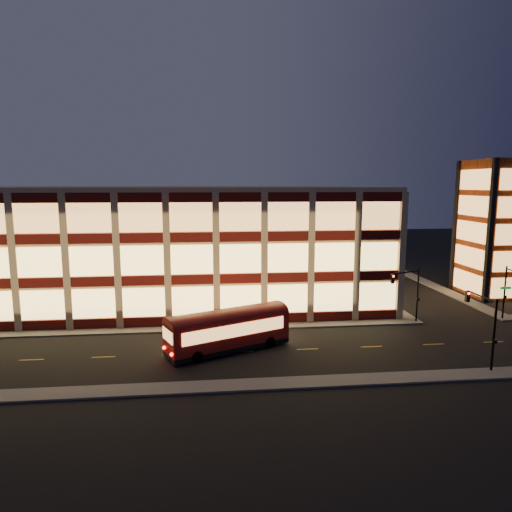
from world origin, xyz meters
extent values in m
plane|color=black|center=(0.00, 0.00, 0.00)|extent=(200.00, 200.00, 0.00)
cube|color=#514F4C|center=(-3.00, 1.00, 0.07)|extent=(54.00, 2.00, 0.15)
cube|color=#514F4C|center=(23.00, 17.00, 0.07)|extent=(2.00, 30.00, 0.15)
cube|color=#514F4C|center=(34.00, 17.00, 0.07)|extent=(2.00, 30.00, 0.15)
cube|color=#514F4C|center=(0.00, -13.00, 0.07)|extent=(100.00, 2.00, 0.15)
cube|color=tan|center=(-3.00, 17.00, 7.00)|extent=(50.00, 30.00, 14.00)
cube|color=tan|center=(-3.00, 17.00, 14.25)|extent=(50.40, 30.40, 0.50)
cube|color=#470C0A|center=(-3.00, 1.88, 0.65)|extent=(50.10, 0.25, 1.00)
cube|color=#E9BD62|center=(-3.00, 1.90, 2.75)|extent=(49.00, 0.20, 3.00)
cube|color=#470C0A|center=(22.12, 17.00, 0.65)|extent=(0.25, 30.10, 1.00)
cube|color=#E9BD62|center=(22.10, 17.00, 2.75)|extent=(0.20, 29.00, 3.00)
cube|color=#470C0A|center=(-3.00, 1.88, 5.05)|extent=(50.10, 0.25, 1.00)
cube|color=#E9BD62|center=(-3.00, 1.90, 7.15)|extent=(49.00, 0.20, 3.00)
cube|color=#470C0A|center=(22.12, 17.00, 5.05)|extent=(0.25, 30.10, 1.00)
cube|color=#E9BD62|center=(22.10, 17.00, 7.15)|extent=(0.20, 29.00, 3.00)
cube|color=#470C0A|center=(-3.00, 1.88, 9.45)|extent=(50.10, 0.25, 1.00)
cube|color=#E9BD62|center=(-3.00, 1.90, 11.55)|extent=(49.00, 0.20, 3.00)
cube|color=#470C0A|center=(22.12, 17.00, 9.45)|extent=(0.25, 30.10, 1.00)
cube|color=#E9BD62|center=(22.10, 17.00, 11.55)|extent=(0.20, 29.00, 3.00)
cube|color=#8C3814|center=(40.00, 12.00, 9.00)|extent=(8.00, 8.00, 18.00)
cube|color=black|center=(36.00, 8.00, 9.00)|extent=(0.60, 0.60, 18.00)
cube|color=black|center=(36.00, 16.00, 9.00)|extent=(0.60, 0.60, 18.00)
cube|color=black|center=(44.00, 16.00, 9.00)|extent=(0.60, 0.60, 18.00)
cube|color=#F2A254|center=(35.92, 12.00, 1.80)|extent=(0.16, 6.60, 2.60)
cube|color=#F2A254|center=(35.92, 12.00, 5.20)|extent=(0.16, 6.60, 2.60)
cube|color=#F2A254|center=(35.92, 12.00, 8.60)|extent=(0.16, 6.60, 2.60)
cube|color=#F2A254|center=(35.92, 12.00, 12.00)|extent=(0.16, 6.60, 2.60)
cube|color=#F2A254|center=(35.92, 12.00, 15.40)|extent=(0.16, 6.60, 2.60)
cylinder|color=black|center=(23.50, 0.80, 3.00)|extent=(0.18, 0.18, 6.00)
cylinder|color=black|center=(21.75, 0.05, 5.70)|extent=(3.56, 1.63, 0.14)
cube|color=black|center=(20.00, -0.70, 5.20)|extent=(0.32, 0.32, 0.95)
sphere|color=#FF0C05|center=(20.00, -0.88, 5.50)|extent=(0.20, 0.20, 0.20)
cube|color=black|center=(23.50, 0.60, 2.60)|extent=(0.25, 0.18, 0.28)
cylinder|color=black|center=(33.50, 0.80, 3.00)|extent=(0.18, 0.18, 6.00)
cube|color=black|center=(33.50, 0.60, 2.60)|extent=(0.25, 0.18, 0.28)
cube|color=#0C7226|center=(33.50, 0.65, 3.60)|extent=(1.20, 0.06, 0.28)
cylinder|color=black|center=(23.50, -12.50, 3.00)|extent=(0.18, 0.18, 6.00)
cylinder|color=black|center=(23.50, -10.50, 5.70)|extent=(0.14, 4.00, 0.14)
cube|color=black|center=(23.50, -8.50, 5.20)|extent=(0.32, 0.32, 0.95)
sphere|color=#FF0C05|center=(23.50, -8.68, 5.50)|extent=(0.20, 0.20, 0.20)
cube|color=black|center=(23.50, -12.70, 2.60)|extent=(0.25, 0.18, 0.28)
cube|color=#960F08|center=(2.84, -5.48, 1.92)|extent=(11.43, 7.22, 2.59)
cube|color=black|center=(2.84, -5.48, 0.39)|extent=(11.43, 7.22, 0.39)
cylinder|color=black|center=(0.07, -8.10, 0.51)|extent=(1.06, 0.73, 1.01)
cylinder|color=black|center=(-0.96, -5.84, 0.51)|extent=(1.06, 0.73, 1.01)
cylinder|color=black|center=(6.63, -5.12, 0.51)|extent=(1.06, 0.73, 1.01)
cylinder|color=black|center=(5.61, -2.86, 0.51)|extent=(1.06, 0.73, 1.01)
cube|color=#F2A254|center=(3.43, -6.79, 2.25)|extent=(9.06, 4.15, 1.13)
cube|color=#F2A254|center=(2.24, -4.17, 2.25)|extent=(9.06, 4.15, 1.13)
camera|label=1|loc=(1.16, -44.83, 14.86)|focal=32.00mm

